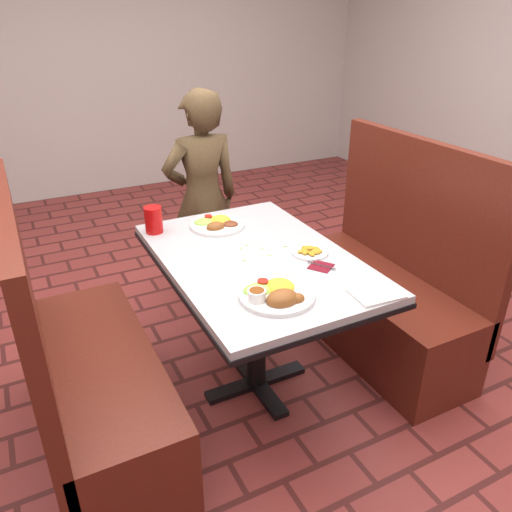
% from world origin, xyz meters
% --- Properties ---
extents(dining_table, '(0.81, 1.21, 0.75)m').
position_xyz_m(dining_table, '(0.00, 0.00, 0.65)').
color(dining_table, '#AFB1B4').
rests_on(dining_table, ground).
extents(booth_bench_left, '(0.47, 1.20, 1.17)m').
position_xyz_m(booth_bench_left, '(-0.80, 0.00, 0.33)').
color(booth_bench_left, '#5B2014').
rests_on(booth_bench_left, ground).
extents(booth_bench_right, '(0.47, 1.20, 1.17)m').
position_xyz_m(booth_bench_right, '(0.80, 0.00, 0.33)').
color(booth_bench_right, '#5B2014').
rests_on(booth_bench_right, ground).
extents(diner_person, '(0.50, 0.33, 1.36)m').
position_xyz_m(diner_person, '(0.13, 1.00, 0.68)').
color(diner_person, brown).
rests_on(diner_person, ground).
extents(near_dinner_plate, '(0.30, 0.30, 0.09)m').
position_xyz_m(near_dinner_plate, '(-0.10, -0.36, 0.78)').
color(near_dinner_plate, white).
rests_on(near_dinner_plate, dining_table).
extents(far_dinner_plate, '(0.28, 0.28, 0.07)m').
position_xyz_m(far_dinner_plate, '(-0.02, 0.40, 0.78)').
color(far_dinner_plate, white).
rests_on(far_dinner_plate, dining_table).
extents(plantain_plate, '(0.17, 0.17, 0.03)m').
position_xyz_m(plantain_plate, '(0.23, -0.09, 0.76)').
color(plantain_plate, white).
rests_on(plantain_plate, dining_table).
extents(maroon_napkin, '(0.13, 0.13, 0.00)m').
position_xyz_m(maroon_napkin, '(0.21, -0.22, 0.75)').
color(maroon_napkin, maroon).
rests_on(maroon_napkin, dining_table).
extents(spoon_utensil, '(0.08, 0.12, 0.00)m').
position_xyz_m(spoon_utensil, '(0.21, -0.22, 0.76)').
color(spoon_utensil, silver).
rests_on(spoon_utensil, dining_table).
extents(red_tumbler, '(0.09, 0.09, 0.13)m').
position_xyz_m(red_tumbler, '(-0.33, 0.48, 0.82)').
color(red_tumbler, red).
rests_on(red_tumbler, dining_table).
extents(paper_napkin, '(0.20, 0.16, 0.01)m').
position_xyz_m(paper_napkin, '(0.27, -0.52, 0.76)').
color(paper_napkin, white).
rests_on(paper_napkin, dining_table).
extents(knife_utensil, '(0.04, 0.17, 0.00)m').
position_xyz_m(knife_utensil, '(-0.06, -0.38, 0.76)').
color(knife_utensil, '#B8B8BD').
rests_on(knife_utensil, dining_table).
extents(fork_utensil, '(0.06, 0.16, 0.00)m').
position_xyz_m(fork_utensil, '(-0.07, -0.35, 0.76)').
color(fork_utensil, silver).
rests_on(fork_utensil, dining_table).
extents(lettuce_shreds, '(0.28, 0.32, 0.00)m').
position_xyz_m(lettuce_shreds, '(0.04, 0.06, 0.75)').
color(lettuce_shreds, '#83B548').
rests_on(lettuce_shreds, dining_table).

